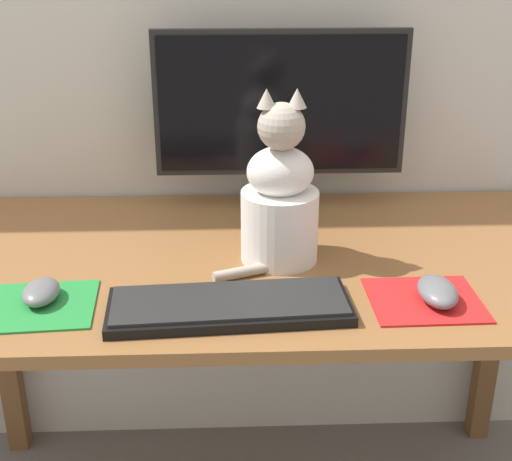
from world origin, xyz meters
name	(u,v)px	position (x,y,z in m)	size (l,w,h in m)	color
desk	(255,297)	(0.00, 0.00, 0.62)	(1.36, 0.70, 0.72)	brown
monitor	(281,113)	(0.07, 0.25, 0.94)	(0.56, 0.17, 0.41)	black
keyboard	(229,306)	(-0.05, -0.22, 0.73)	(0.43, 0.18, 0.02)	black
mousepad_left	(38,306)	(-0.39, -0.19, 0.72)	(0.21, 0.19, 0.00)	#238438
mousepad_right	(425,300)	(0.29, -0.20, 0.72)	(0.20, 0.18, 0.00)	red
computer_mouse_left	(41,292)	(-0.38, -0.18, 0.74)	(0.06, 0.10, 0.03)	slate
computer_mouse_right	(438,291)	(0.31, -0.20, 0.74)	(0.07, 0.11, 0.04)	slate
cat	(280,199)	(0.05, -0.02, 0.84)	(0.21, 0.18, 0.34)	white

